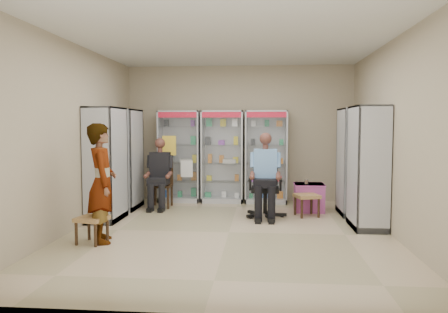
# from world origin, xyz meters

# --- Properties ---
(floor) EXTENTS (6.00, 6.00, 0.00)m
(floor) POSITION_xyz_m (0.00, 0.00, 0.00)
(floor) COLOR tan
(floor) RESTS_ON ground
(room_shell) EXTENTS (5.02, 6.02, 3.01)m
(room_shell) POSITION_xyz_m (0.00, 0.00, 1.97)
(room_shell) COLOR tan
(room_shell) RESTS_ON ground
(cabinet_back_left) EXTENTS (0.90, 0.50, 2.00)m
(cabinet_back_left) POSITION_xyz_m (-1.30, 2.73, 1.00)
(cabinet_back_left) COLOR silver
(cabinet_back_left) RESTS_ON floor
(cabinet_back_mid) EXTENTS (0.90, 0.50, 2.00)m
(cabinet_back_mid) POSITION_xyz_m (-0.35, 2.73, 1.00)
(cabinet_back_mid) COLOR #AFB1B7
(cabinet_back_mid) RESTS_ON floor
(cabinet_back_right) EXTENTS (0.90, 0.50, 2.00)m
(cabinet_back_right) POSITION_xyz_m (0.60, 2.73, 1.00)
(cabinet_back_right) COLOR #B8BBC0
(cabinet_back_right) RESTS_ON floor
(cabinet_right_far) EXTENTS (0.90, 0.50, 2.00)m
(cabinet_right_far) POSITION_xyz_m (2.23, 1.60, 1.00)
(cabinet_right_far) COLOR #BBBCC3
(cabinet_right_far) RESTS_ON floor
(cabinet_right_near) EXTENTS (0.90, 0.50, 2.00)m
(cabinet_right_near) POSITION_xyz_m (2.23, 0.50, 1.00)
(cabinet_right_near) COLOR #9D9FA4
(cabinet_right_near) RESTS_ON floor
(cabinet_left_far) EXTENTS (0.90, 0.50, 2.00)m
(cabinet_left_far) POSITION_xyz_m (-2.23, 1.80, 1.00)
(cabinet_left_far) COLOR #9FA2A6
(cabinet_left_far) RESTS_ON floor
(cabinet_left_near) EXTENTS (0.90, 0.50, 2.00)m
(cabinet_left_near) POSITION_xyz_m (-2.23, 0.70, 1.00)
(cabinet_left_near) COLOR #A8AAB0
(cabinet_left_near) RESTS_ON floor
(wooden_chair) EXTENTS (0.42, 0.42, 0.94)m
(wooden_chair) POSITION_xyz_m (-1.55, 2.00, 0.47)
(wooden_chair) COLOR black
(wooden_chair) RESTS_ON floor
(seated_customer) EXTENTS (0.44, 0.60, 1.34)m
(seated_customer) POSITION_xyz_m (-1.55, 1.95, 0.67)
(seated_customer) COLOR black
(seated_customer) RESTS_ON floor
(office_chair) EXTENTS (0.63, 0.63, 1.14)m
(office_chair) POSITION_xyz_m (0.57, 1.22, 0.57)
(office_chair) COLOR black
(office_chair) RESTS_ON floor
(seated_shopkeeper) EXTENTS (0.49, 0.67, 1.45)m
(seated_shopkeeper) POSITION_xyz_m (0.57, 1.17, 0.73)
(seated_shopkeeper) COLOR #6498C6
(seated_shopkeeper) RESTS_ON floor
(pink_trunk) EXTENTS (0.56, 0.54, 0.54)m
(pink_trunk) POSITION_xyz_m (1.44, 1.85, 0.27)
(pink_trunk) COLOR #AA447A
(pink_trunk) RESTS_ON floor
(tea_glass) EXTENTS (0.07, 0.07, 0.09)m
(tea_glass) POSITION_xyz_m (1.38, 1.80, 0.59)
(tea_glass) COLOR #501306
(tea_glass) RESTS_ON pink_trunk
(woven_stool_a) EXTENTS (0.51, 0.51, 0.41)m
(woven_stool_a) POSITION_xyz_m (1.34, 1.35, 0.20)
(woven_stool_a) COLOR #B57D4C
(woven_stool_a) RESTS_ON floor
(woven_stool_b) EXTENTS (0.45, 0.45, 0.38)m
(woven_stool_b) POSITION_xyz_m (-1.90, -0.81, 0.19)
(woven_stool_b) COLOR olive
(woven_stool_b) RESTS_ON floor
(standing_man) EXTENTS (0.61, 0.73, 1.71)m
(standing_man) POSITION_xyz_m (-1.78, -0.72, 0.86)
(standing_man) COLOR gray
(standing_man) RESTS_ON floor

